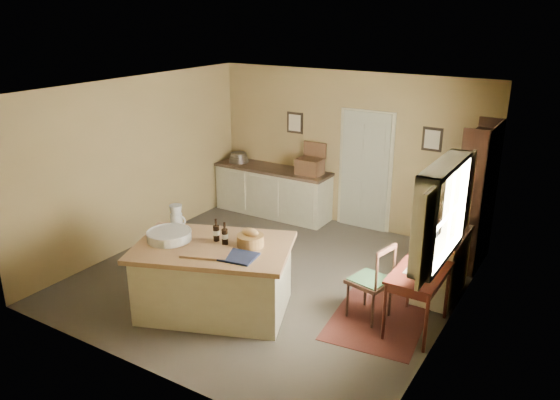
# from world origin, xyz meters

# --- Properties ---
(ground) EXTENTS (5.00, 5.00, 0.00)m
(ground) POSITION_xyz_m (0.00, 0.00, 0.00)
(ground) COLOR #4B4339
(ground) RESTS_ON ground
(wall_back) EXTENTS (5.00, 0.10, 2.70)m
(wall_back) POSITION_xyz_m (0.00, 2.50, 1.35)
(wall_back) COLOR #9C8150
(wall_back) RESTS_ON ground
(wall_front) EXTENTS (5.00, 0.10, 2.70)m
(wall_front) POSITION_xyz_m (0.00, -2.50, 1.35)
(wall_front) COLOR #9C8150
(wall_front) RESTS_ON ground
(wall_left) EXTENTS (0.10, 5.00, 2.70)m
(wall_left) POSITION_xyz_m (-2.50, 0.00, 1.35)
(wall_left) COLOR #9C8150
(wall_left) RESTS_ON ground
(wall_right) EXTENTS (0.10, 5.00, 2.70)m
(wall_right) POSITION_xyz_m (2.50, 0.00, 1.35)
(wall_right) COLOR #9C8150
(wall_right) RESTS_ON ground
(ceiling) EXTENTS (5.00, 5.00, 0.00)m
(ceiling) POSITION_xyz_m (0.00, 0.00, 2.70)
(ceiling) COLOR silver
(ceiling) RESTS_ON wall_back
(door) EXTENTS (0.97, 0.06, 2.11)m
(door) POSITION_xyz_m (0.35, 2.47, 1.05)
(door) COLOR #A3A38A
(door) RESTS_ON ground
(framed_prints) EXTENTS (2.82, 0.02, 0.38)m
(framed_prints) POSITION_xyz_m (0.20, 2.48, 1.72)
(framed_prints) COLOR black
(framed_prints) RESTS_ON ground
(window) EXTENTS (0.25, 1.99, 1.12)m
(window) POSITION_xyz_m (2.42, -0.20, 1.55)
(window) COLOR beige
(window) RESTS_ON ground
(work_island) EXTENTS (2.24, 1.86, 1.20)m
(work_island) POSITION_xyz_m (-0.14, -1.13, 0.48)
(work_island) COLOR beige
(work_island) RESTS_ON ground
(sideboard) EXTENTS (2.24, 0.63, 1.18)m
(sideboard) POSITION_xyz_m (-1.34, 2.20, 0.48)
(sideboard) COLOR beige
(sideboard) RESTS_ON ground
(rug) EXTENTS (1.27, 1.71, 0.01)m
(rug) POSITION_xyz_m (1.75, -0.20, 0.00)
(rug) COLOR #4E1D19
(rug) RESTS_ON ground
(writing_desk) EXTENTS (0.57, 0.93, 0.82)m
(writing_desk) POSITION_xyz_m (2.20, -0.20, 0.67)
(writing_desk) COLOR #3C150F
(writing_desk) RESTS_ON ground
(desk_chair) EXTENTS (0.55, 0.55, 0.99)m
(desk_chair) POSITION_xyz_m (1.61, -0.25, 0.50)
(desk_chair) COLOR black
(desk_chair) RESTS_ON ground
(right_cabinet) EXTENTS (0.54, 0.97, 0.99)m
(right_cabinet) POSITION_xyz_m (2.20, 0.76, 0.46)
(right_cabinet) COLOR beige
(right_cabinet) RESTS_ON ground
(shelving_unit) EXTENTS (0.37, 0.97, 2.15)m
(shelving_unit) POSITION_xyz_m (2.36, 2.00, 1.07)
(shelving_unit) COLOR black
(shelving_unit) RESTS_ON ground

